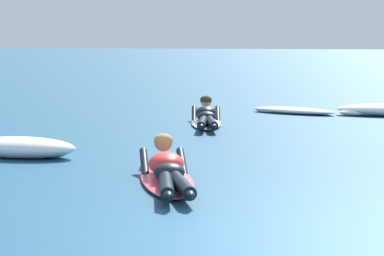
# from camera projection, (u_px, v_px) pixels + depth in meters

# --- Properties ---
(ground_plane) EXTENTS (120.00, 120.00, 0.00)m
(ground_plane) POSITION_uv_depth(u_px,v_px,m) (365.00, 115.00, 16.09)
(ground_plane) COLOR navy
(surfer_near) EXTENTS (1.21, 2.60, 0.55)m
(surfer_near) POSITION_uv_depth(u_px,v_px,m) (167.00, 172.00, 8.80)
(surfer_near) COLOR #E54C66
(surfer_near) RESTS_ON ground
(surfer_far) EXTENTS (0.92, 2.67, 0.54)m
(surfer_far) POSITION_uv_depth(u_px,v_px,m) (206.00, 118.00, 14.29)
(surfer_far) COLOR white
(surfer_far) RESTS_ON ground
(whitewater_mid_left) EXTENTS (1.87, 1.14, 0.13)m
(whitewater_mid_left) POSITION_uv_depth(u_px,v_px,m) (294.00, 111.00, 16.29)
(whitewater_mid_left) COLOR white
(whitewater_mid_left) RESTS_ON ground
(whitewater_mid_right) EXTENTS (1.56, 0.67, 0.28)m
(whitewater_mid_right) POSITION_uv_depth(u_px,v_px,m) (20.00, 148.00, 10.62)
(whitewater_mid_right) COLOR white
(whitewater_mid_right) RESTS_ON ground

